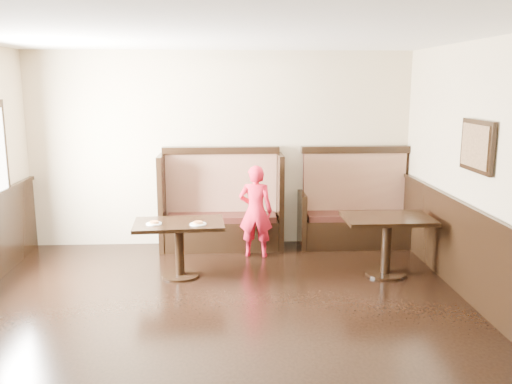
{
  "coord_description": "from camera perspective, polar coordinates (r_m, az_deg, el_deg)",
  "views": [
    {
      "loc": [
        0.09,
        -4.32,
        2.35
      ],
      "look_at": [
        0.45,
        2.35,
        1.0
      ],
      "focal_mm": 38.0,
      "sensor_mm": 36.0,
      "label": 1
    }
  ],
  "objects": [
    {
      "name": "ground",
      "position": [
        4.92,
        -3.92,
        -17.14
      ],
      "size": [
        7.0,
        7.0,
        0.0
      ],
      "primitive_type": "plane",
      "color": "black",
      "rests_on": "ground"
    },
    {
      "name": "room_shell",
      "position": [
        4.92,
        -7.5,
        -8.67
      ],
      "size": [
        7.0,
        7.0,
        7.0
      ],
      "color": "#C9B892",
      "rests_on": "ground"
    },
    {
      "name": "booth_main",
      "position": [
        7.83,
        -3.64,
        -2.06
      ],
      "size": [
        1.75,
        0.72,
        1.45
      ],
      "color": "black",
      "rests_on": "ground"
    },
    {
      "name": "booth_neighbor",
      "position": [
        8.06,
        10.37,
        -2.18
      ],
      "size": [
        1.65,
        0.72,
        1.45
      ],
      "color": "black",
      "rests_on": "ground"
    },
    {
      "name": "table_main",
      "position": [
        6.69,
        -8.09,
        -4.5
      ],
      "size": [
        1.13,
        0.75,
        0.69
      ],
      "rotation": [
        0.0,
        0.0,
        0.07
      ],
      "color": "black",
      "rests_on": "ground"
    },
    {
      "name": "table_neighbor",
      "position": [
        6.87,
        13.62,
        -4.06
      ],
      "size": [
        1.07,
        0.71,
        0.74
      ],
      "rotation": [
        0.0,
        0.0,
        0.01
      ],
      "color": "black",
      "rests_on": "ground"
    },
    {
      "name": "child",
      "position": [
        7.38,
        -0.04,
        -2.03
      ],
      "size": [
        0.51,
        0.38,
        1.27
      ],
      "primitive_type": "imported",
      "rotation": [
        0.0,
        0.0,
        2.97
      ],
      "color": "red",
      "rests_on": "ground"
    },
    {
      "name": "pizza_plate_left",
      "position": [
        6.61,
        -10.69,
        -3.23
      ],
      "size": [
        0.19,
        0.19,
        0.03
      ],
      "color": "white",
      "rests_on": "table_main"
    },
    {
      "name": "pizza_plate_right",
      "position": [
        6.51,
        -6.13,
        -3.3
      ],
      "size": [
        0.2,
        0.2,
        0.04
      ],
      "color": "white",
      "rests_on": "table_main"
    }
  ]
}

